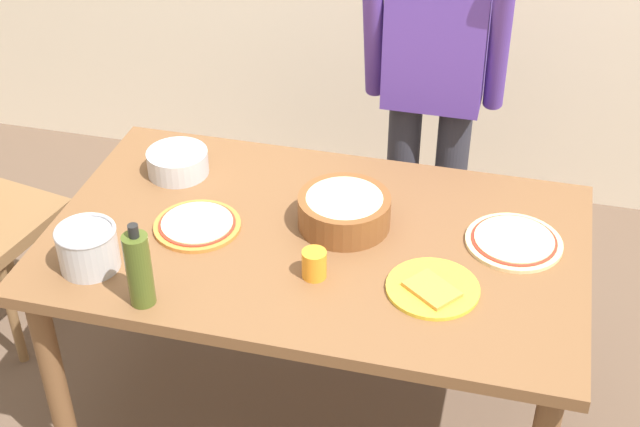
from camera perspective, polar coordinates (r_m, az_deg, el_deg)
The scene contains 11 objects.
ground at distance 3.19m, azimuth -0.23°, elevation -12.47°, with size 8.00×8.00×0.00m, color brown.
dining_table at distance 2.74m, azimuth -0.26°, elevation -3.00°, with size 1.60×0.96×0.76m.
person_cook at distance 3.19m, azimuth 7.22°, elevation 8.45°, with size 0.49×0.25×1.62m.
pizza_raw_on_board at distance 2.71m, azimuth 12.19°, elevation -1.73°, with size 0.29×0.29×0.02m.
pizza_cooked_on_tray at distance 2.74m, azimuth -7.79°, elevation -0.72°, with size 0.26×0.26×0.02m.
plate_with_slice at distance 2.50m, azimuth 7.15°, elevation -4.73°, with size 0.26×0.26×0.02m.
popcorn_bowl at distance 2.69m, azimuth 1.55°, elevation 0.34°, with size 0.28×0.28×0.11m.
mixing_bowl_steel at distance 2.99m, azimuth -9.01°, elevation 3.22°, with size 0.20×0.20×0.08m.
olive_oil_bottle at distance 2.43m, azimuth -11.41°, elevation -3.46°, with size 0.07×0.07×0.26m.
steel_pot at distance 2.61m, azimuth -14.51°, elevation -2.11°, with size 0.17×0.17×0.13m.
cup_orange at distance 2.51m, azimuth -0.37°, elevation -3.23°, with size 0.07×0.07×0.09m, color orange.
Camera 1 is at (0.54, -2.08, 2.36)m, focal length 50.48 mm.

